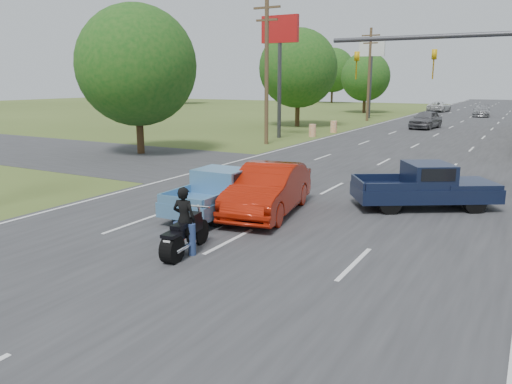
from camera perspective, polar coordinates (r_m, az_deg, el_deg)
The scene contains 22 objects.
main_road at distance 44.01m, azimuth 19.88°, elevation 6.14°, with size 15.00×180.00×0.02m, color #2D2D30.
cross_road at distance 22.80m, azimuth 10.47°, elevation 1.30°, with size 120.00×10.00×0.02m, color #2D2D30.
utility_pole_5 at distance 35.37m, azimuth 1.22°, elevation 14.09°, with size 2.00×0.28×10.00m.
utility_pole_6 at distance 57.66m, azimuth 12.81°, elevation 13.21°, with size 2.00×0.28×10.00m.
tree_0 at distance 31.39m, azimuth -13.47°, elevation 13.85°, with size 7.14×7.14×8.84m.
tree_1 at distance 49.70m, azimuth 4.84°, elevation 13.91°, with size 7.56×7.56×9.36m.
tree_2 at distance 72.42m, azimuth 12.40°, elevation 12.75°, with size 6.72×6.72×8.32m.
tree_4 at distance 99.90m, azimuth -9.52°, elevation 13.81°, with size 9.24×9.24×11.44m.
tree_6 at distance 105.01m, azimuth 8.75°, elevation 13.60°, with size 8.82×8.82×10.92m.
barrel_2 at distance 40.54m, azimuth 6.47°, elevation 7.01°, with size 0.56×0.56×1.00m, color orange.
barrel_3 at distance 44.13m, azimuth 8.87°, elevation 7.39°, with size 0.56×0.56×1.00m, color orange.
pole_sign_left_near at distance 39.47m, azimuth 2.74°, elevation 16.62°, with size 3.00×0.35×9.20m.
pole_sign_left_far at distance 61.84m, azimuth 13.07°, elevation 14.85°, with size 3.00×0.35×9.20m.
signal_mast at distance 20.26m, azimuth 26.22°, elevation 12.51°, with size 9.12×0.40×7.00m.
red_convertible at distance 16.63m, azimuth 1.39°, elevation 0.23°, with size 1.76×5.04×1.66m, color #9B1707.
motorcycle at distance 12.90m, azimuth -8.28°, elevation -5.06°, with size 0.75×2.25×1.14m.
rider at distance 12.85m, azimuth -8.19°, elevation -3.53°, with size 0.62×0.41×1.69m, color black.
blue_pickup at distance 16.84m, azimuth -3.93°, elevation 0.14°, with size 1.85×4.61×1.52m.
navy_pickup at distance 18.42m, azimuth 19.06°, elevation 0.69°, with size 5.08×4.13×1.60m.
distant_car_grey at distance 49.72m, azimuth 18.84°, elevation 7.83°, with size 1.98×4.93×1.68m, color #5D5C61.
distant_car_silver at distance 69.33m, azimuth 24.36°, elevation 8.45°, with size 2.01×4.95×1.44m, color #99999D.
distant_car_white at distance 77.69m, azimuth 20.20°, elevation 9.13°, with size 2.42×5.25×1.46m, color silver.
Camera 1 is at (7.11, -3.21, 4.39)m, focal length 35.00 mm.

